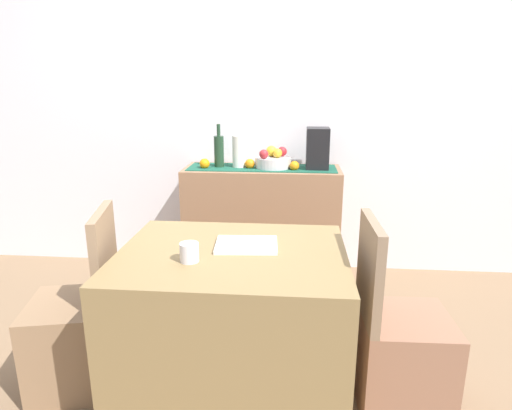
{
  "coord_description": "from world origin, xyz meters",
  "views": [
    {
      "loc": [
        0.21,
        -2.25,
        1.47
      ],
      "look_at": [
        -0.02,
        0.37,
        0.73
      ],
      "focal_mm": 30.85,
      "sensor_mm": 36.0,
      "label": 1
    }
  ],
  "objects": [
    {
      "name": "apple_left",
      "position": [
        -0.01,
        0.85,
        0.97
      ],
      "size": [
        0.07,
        0.07,
        0.07
      ],
      "primitive_type": "sphere",
      "color": "#AB282F",
      "rests_on": "fruit_bowl"
    },
    {
      "name": "chair_near_window",
      "position": [
        -0.83,
        -0.43,
        0.27
      ],
      "size": [
        0.48,
        0.48,
        0.9
      ],
      "color": "#8A6A4C",
      "rests_on": "ground"
    },
    {
      "name": "orange_loose_mid",
      "position": [
        0.21,
        0.85,
        0.89
      ],
      "size": [
        0.07,
        0.07,
        0.07
      ],
      "primitive_type": "sphere",
      "color": "orange",
      "rests_on": "sideboard_console"
    },
    {
      "name": "wine_bottle",
      "position": [
        -0.34,
        0.92,
        0.98
      ],
      "size": [
        0.07,
        0.07,
        0.32
      ],
      "color": "#1E3A25",
      "rests_on": "sideboard_console"
    },
    {
      "name": "chair_by_corner",
      "position": [
        0.71,
        -0.43,
        0.27
      ],
      "size": [
        0.41,
        0.41,
        0.9
      ],
      "color": "#8F634B",
      "rests_on": "ground"
    },
    {
      "name": "apple_center",
      "position": [
        0.04,
        0.97,
        0.98
      ],
      "size": [
        0.08,
        0.08,
        0.08
      ],
      "primitive_type": "sphere",
      "color": "gold",
      "rests_on": "fruit_bowl"
    },
    {
      "name": "sideboard_console",
      "position": [
        -0.02,
        0.92,
        0.43
      ],
      "size": [
        1.15,
        0.42,
        0.86
      ],
      "primitive_type": "cube",
      "color": "#8E6649",
      "rests_on": "ground"
    },
    {
      "name": "apple_front",
      "position": [
        0.12,
        0.98,
        0.97
      ],
      "size": [
        0.07,
        0.07,
        0.07
      ],
      "primitive_type": "sphere",
      "color": "red",
      "rests_on": "fruit_bowl"
    },
    {
      "name": "room_wall_rear",
      "position": [
        0.0,
        1.18,
        1.35
      ],
      "size": [
        6.4,
        0.06,
        2.7
      ],
      "primitive_type": "cube",
      "color": "silver",
      "rests_on": "ground"
    },
    {
      "name": "coffee_maker",
      "position": [
        0.37,
        0.92,
        1.01
      ],
      "size": [
        0.16,
        0.18,
        0.3
      ],
      "primitive_type": "cube",
      "color": "black",
      "rests_on": "sideboard_console"
    },
    {
      "name": "dining_table",
      "position": [
        -0.06,
        -0.43,
        0.37
      ],
      "size": [
        1.02,
        0.82,
        0.74
      ],
      "primitive_type": "cube",
      "color": "olive",
      "rests_on": "ground"
    },
    {
      "name": "orange_loose_far",
      "position": [
        -0.11,
        0.89,
        0.89
      ],
      "size": [
        0.07,
        0.07,
        0.07
      ],
      "primitive_type": "sphere",
      "color": "orange",
      "rests_on": "sideboard_console"
    },
    {
      "name": "table_runner",
      "position": [
        -0.02,
        0.92,
        0.86
      ],
      "size": [
        1.08,
        0.32,
        0.01
      ],
      "primitive_type": "cube",
      "color": "#184E3C",
      "rests_on": "sideboard_console"
    },
    {
      "name": "apple_right",
      "position": [
        0.09,
        0.91,
        0.97
      ],
      "size": [
        0.07,
        0.07,
        0.07
      ],
      "primitive_type": "sphere",
      "color": "gold",
      "rests_on": "fruit_bowl"
    },
    {
      "name": "open_book",
      "position": [
        -0.0,
        -0.37,
        0.75
      ],
      "size": [
        0.29,
        0.23,
        0.02
      ],
      "primitive_type": "cube",
      "rotation": [
        0.0,
        0.0,
        0.07
      ],
      "color": "white",
      "rests_on": "dining_table"
    },
    {
      "name": "fruit_bowl",
      "position": [
        0.06,
        0.92,
        0.9
      ],
      "size": [
        0.26,
        0.26,
        0.07
      ],
      "primitive_type": "cylinder",
      "color": "silver",
      "rests_on": "table_runner"
    },
    {
      "name": "ceramic_vase",
      "position": [
        -0.19,
        0.92,
        0.98
      ],
      "size": [
        0.1,
        0.1,
        0.24
      ],
      "primitive_type": "cylinder",
      "color": "silver",
      "rests_on": "sideboard_console"
    },
    {
      "name": "orange_loose_end",
      "position": [
        -0.44,
        0.86,
        0.9
      ],
      "size": [
        0.07,
        0.07,
        0.07
      ],
      "primitive_type": "sphere",
      "color": "orange",
      "rests_on": "sideboard_console"
    },
    {
      "name": "ground_plane",
      "position": [
        0.0,
        0.0,
        -0.01
      ],
      "size": [
        6.4,
        6.4,
        0.02
      ],
      "primitive_type": "cube",
      "color": "#81654A",
      "rests_on": "ground"
    },
    {
      "name": "coffee_cup",
      "position": [
        -0.22,
        -0.56,
        0.78
      ],
      "size": [
        0.08,
        0.08,
        0.08
      ],
      "primitive_type": "cylinder",
      "color": "silver",
      "rests_on": "dining_table"
    }
  ]
}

